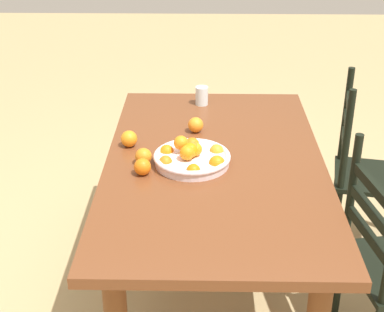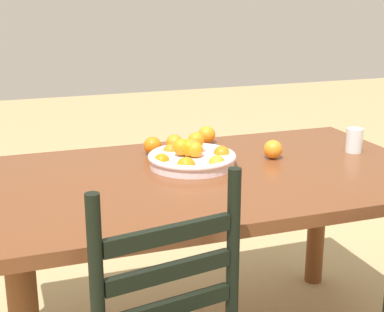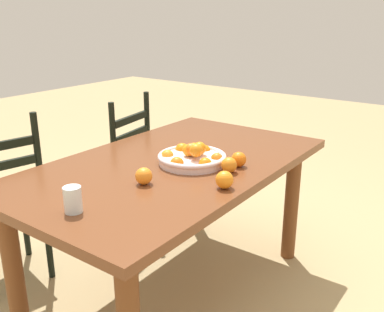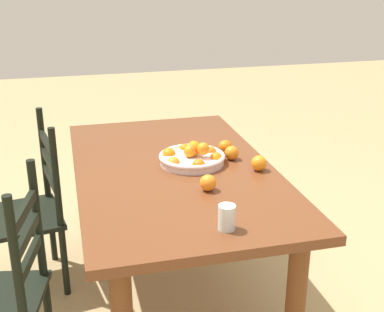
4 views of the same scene
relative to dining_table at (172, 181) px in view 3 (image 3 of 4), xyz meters
The scene contains 10 objects.
ground_plane 0.65m from the dining_table, ahead, with size 12.00×12.00×0.00m, color tan.
dining_table is the anchor object (origin of this frame).
chair_near_window 0.95m from the dining_table, 119.37° to the left, with size 0.46×0.46×0.99m.
chair_by_cabinet 0.85m from the dining_table, 66.75° to the left, with size 0.52×0.52×0.97m.
fruit_bowl 0.18m from the dining_table, 71.68° to the right, with size 0.34×0.34×0.12m.
orange_loose_0 0.45m from the dining_table, 109.25° to the right, with size 0.08×0.08×0.08m, color orange.
orange_loose_1 0.35m from the dining_table, 163.62° to the right, with size 0.08×0.08×0.08m, color orange.
orange_loose_2 0.35m from the dining_table, 83.47° to the right, with size 0.07×0.07×0.07m, color orange.
orange_loose_3 0.37m from the dining_table, 66.74° to the right, with size 0.07×0.07×0.07m, color orange.
drinking_glass 0.69m from the dining_table, behind, with size 0.07×0.07×0.10m, color silver.
Camera 3 is at (-1.61, -1.30, 1.48)m, focal length 40.62 mm.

